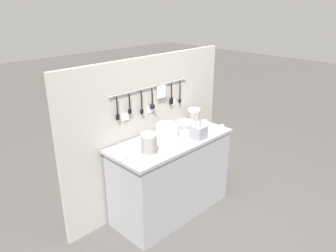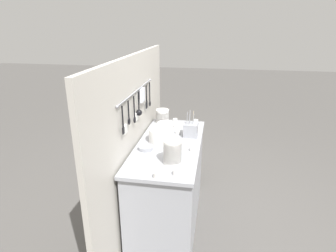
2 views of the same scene
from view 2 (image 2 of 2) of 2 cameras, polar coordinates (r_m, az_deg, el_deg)
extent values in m
plane|color=#514F4C|center=(3.01, 0.21, -18.37)|extent=(20.00, 20.00, 0.00)
cube|color=#9EA0A8|center=(2.57, 0.23, -3.84)|extent=(1.31, 0.57, 0.03)
cube|color=#9EA0A8|center=(2.77, 0.22, -11.80)|extent=(1.26, 0.55, 0.81)
cube|color=#BCB7AD|center=(2.65, -6.64, -3.59)|extent=(2.11, 0.04, 1.63)
cylinder|color=#93969E|center=(2.48, -6.40, 7.15)|extent=(1.00, 0.01, 0.01)
sphere|color=#93969E|center=(2.02, -10.31, 3.89)|extent=(0.02, 0.02, 0.02)
sphere|color=#93969E|center=(2.95, -3.69, 9.36)|extent=(0.02, 0.02, 0.02)
cylinder|color=black|center=(2.10, -9.22, 1.88)|extent=(0.01, 0.01, 0.17)
cube|color=black|center=(2.14, -9.05, -0.89)|extent=(0.04, 0.01, 0.06)
cylinder|color=#93969E|center=(2.08, -9.67, 4.24)|extent=(0.01, 0.01, 0.02)
cylinder|color=black|center=(2.23, -8.03, 3.34)|extent=(0.01, 0.01, 0.14)
ellipsoid|color=black|center=(2.26, -7.91, 0.98)|extent=(0.04, 0.02, 0.06)
cylinder|color=#93969E|center=(2.21, -8.43, 5.29)|extent=(0.01, 0.01, 0.02)
cylinder|color=black|center=(2.37, -6.91, 3.94)|extent=(0.01, 0.01, 0.18)
ellipsoid|color=black|center=(2.41, -6.79, 1.26)|extent=(0.04, 0.02, 0.06)
cylinder|color=#93969E|center=(2.35, -7.29, 6.25)|extent=(0.01, 0.01, 0.02)
cylinder|color=black|center=(2.50, -5.99, 5.01)|extent=(0.01, 0.01, 0.17)
sphere|color=black|center=(2.53, -5.90, 2.72)|extent=(0.06, 0.06, 0.06)
cylinder|color=#93969E|center=(2.48, -6.33, 7.04)|extent=(0.01, 0.01, 0.02)
cube|color=silver|center=(2.62, -5.23, 6.28)|extent=(0.11, 0.02, 0.13)
cylinder|color=#93969E|center=(2.61, -5.53, 7.71)|extent=(0.01, 0.01, 0.02)
cylinder|color=black|center=(2.76, -4.42, 6.58)|extent=(0.01, 0.01, 0.17)
cube|color=black|center=(2.79, -4.36, 4.33)|extent=(0.05, 0.01, 0.07)
cylinder|color=#93969E|center=(2.74, -4.72, 8.38)|extent=(0.01, 0.01, 0.02)
cylinder|color=black|center=(2.89, -3.75, 6.92)|extent=(0.01, 0.01, 0.20)
ellipsoid|color=black|center=(2.92, -3.70, 4.57)|extent=(0.04, 0.02, 0.06)
cylinder|color=#93969E|center=(2.87, -4.04, 8.94)|extent=(0.01, 0.01, 0.02)
cube|color=white|center=(2.25, -8.65, -0.64)|extent=(0.07, 0.01, 0.07)
cube|color=white|center=(2.54, -6.36, 1.96)|extent=(0.07, 0.01, 0.07)
cube|color=white|center=(2.84, -4.55, 4.02)|extent=(0.07, 0.01, 0.07)
cylinder|color=white|center=(3.08, -1.14, 1.12)|extent=(0.14, 0.14, 0.05)
cylinder|color=white|center=(3.07, -1.14, 1.57)|extent=(0.14, 0.14, 0.05)
cylinder|color=white|center=(3.07, -1.14, 2.02)|extent=(0.14, 0.14, 0.05)
cylinder|color=white|center=(3.06, -1.15, 2.48)|extent=(0.14, 0.14, 0.05)
cylinder|color=white|center=(3.05, -1.15, 2.94)|extent=(0.14, 0.14, 0.05)
cylinder|color=white|center=(2.21, 0.88, -7.09)|extent=(0.14, 0.14, 0.04)
cylinder|color=white|center=(2.20, 0.88, -6.58)|extent=(0.14, 0.14, 0.04)
cylinder|color=white|center=(2.19, 0.89, -6.06)|extent=(0.14, 0.14, 0.04)
cylinder|color=white|center=(2.18, 0.89, -5.53)|extent=(0.14, 0.14, 0.04)
cylinder|color=white|center=(2.17, 0.89, -5.00)|extent=(0.14, 0.14, 0.04)
cylinder|color=white|center=(2.16, 0.90, -4.47)|extent=(0.14, 0.14, 0.04)
cylinder|color=white|center=(2.15, 0.90, -3.93)|extent=(0.14, 0.14, 0.04)
cylinder|color=white|center=(2.14, 0.90, -3.39)|extent=(0.14, 0.14, 0.04)
cylinder|color=white|center=(2.84, -0.48, -0.66)|extent=(0.17, 0.17, 0.04)
cylinder|color=white|center=(2.83, -0.48, -0.21)|extent=(0.17, 0.17, 0.04)
cylinder|color=white|center=(2.82, -0.48, 0.24)|extent=(0.17, 0.17, 0.04)
cylinder|color=white|center=(2.60, -1.35, -3.05)|extent=(0.23, 0.23, 0.01)
cylinder|color=white|center=(2.60, -1.35, -2.82)|extent=(0.23, 0.23, 0.01)
cylinder|color=white|center=(2.59, -1.36, -2.58)|extent=(0.23, 0.23, 0.01)
cylinder|color=white|center=(2.59, -1.36, -2.35)|extent=(0.23, 0.23, 0.01)
cylinder|color=white|center=(2.58, -1.36, -2.11)|extent=(0.23, 0.23, 0.01)
cylinder|color=white|center=(2.58, -1.36, -1.87)|extent=(0.23, 0.23, 0.01)
cylinder|color=white|center=(2.58, -1.36, -1.63)|extent=(0.23, 0.23, 0.01)
cylinder|color=white|center=(2.57, -1.37, -1.40)|extent=(0.23, 0.23, 0.01)
cylinder|color=white|center=(2.57, -1.37, -1.16)|extent=(0.23, 0.23, 0.01)
cylinder|color=white|center=(2.56, -1.37, -0.92)|extent=(0.23, 0.23, 0.01)
cylinder|color=white|center=(2.56, -1.37, -0.68)|extent=(0.23, 0.23, 0.01)
cylinder|color=#93969E|center=(2.45, -4.57, -4.42)|extent=(0.13, 0.13, 0.03)
cube|color=#93969E|center=(2.72, 4.65, -0.75)|extent=(0.13, 0.13, 0.13)
cylinder|color=#C6B793|center=(2.69, 5.13, 1.14)|extent=(0.01, 0.01, 0.19)
cylinder|color=#93969E|center=(2.68, 5.10, 0.79)|extent=(0.01, 0.02, 0.16)
cylinder|color=#93969E|center=(2.65, 4.37, 1.16)|extent=(0.03, 0.02, 0.21)
cylinder|color=#93969E|center=(2.70, 4.43, 1.24)|extent=(0.03, 0.01, 0.19)
cylinder|color=#93969E|center=(2.68, 3.85, 1.01)|extent=(0.02, 0.01, 0.18)
cylinder|color=white|center=(2.86, 6.22, -0.60)|extent=(0.05, 0.05, 0.04)
cylinder|color=white|center=(2.55, 3.25, -3.25)|extent=(0.05, 0.05, 0.04)
cylinder|color=white|center=(2.42, 5.01, -4.64)|extent=(0.05, 0.05, 0.04)
cylinder|color=white|center=(2.02, -2.32, -9.92)|extent=(0.05, 0.05, 0.04)
cylinder|color=white|center=(3.07, 5.70, 0.92)|extent=(0.05, 0.05, 0.04)
cylinder|color=white|center=(2.77, 2.03, -1.17)|extent=(0.05, 0.05, 0.04)
cylinder|color=white|center=(2.05, 1.69, -9.37)|extent=(0.05, 0.05, 0.04)
cylinder|color=white|center=(2.44, 1.29, -4.34)|extent=(0.05, 0.05, 0.04)
cylinder|color=white|center=(3.09, 1.47, 1.14)|extent=(0.05, 0.05, 0.04)
camera|label=1|loc=(1.72, 97.19, 7.46)|focal=35.00mm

